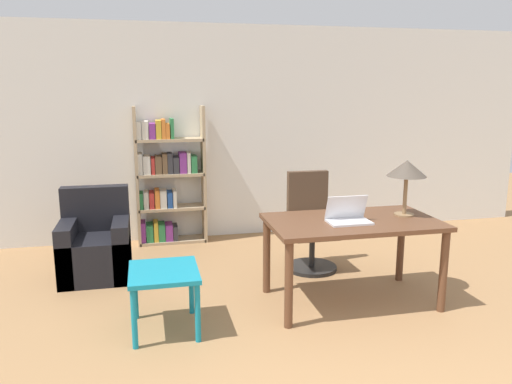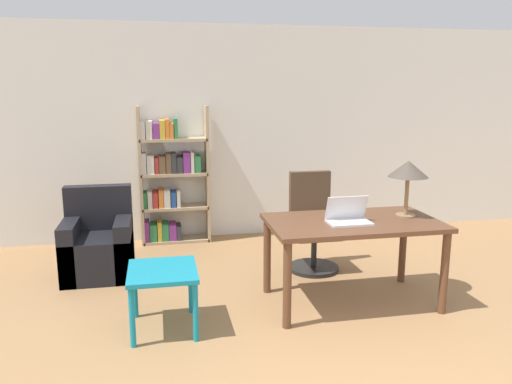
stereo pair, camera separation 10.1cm
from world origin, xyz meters
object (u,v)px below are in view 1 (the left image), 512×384
desk (352,231)px  table_lamp (407,170)px  armchair (96,248)px  bookshelf (165,181)px  laptop (348,217)px  side_table_blue (164,279)px  office_chair (310,226)px

desk → table_lamp: 0.74m
table_lamp → armchair: (-2.84, 1.11, -0.88)m
desk → armchair: (-2.31, 1.16, -0.36)m
table_lamp → bookshelf: (-2.07, 2.13, -0.40)m
laptop → bookshelf: bookshelf is taller
desk → laptop: size_ratio=4.10×
desk → side_table_blue: 1.70m
desk → table_lamp: (0.53, 0.05, 0.52)m
desk → armchair: bearing=153.3°
office_chair → armchair: office_chair is taller
laptop → office_chair: (0.00, 1.00, -0.36)m
desk → bookshelf: (-1.54, 2.19, 0.12)m
table_lamp → office_chair: 1.29m
desk → office_chair: office_chair is taller
desk → bookshelf: bearing=125.2°
office_chair → side_table_blue: size_ratio=1.78×
laptop → bookshelf: bearing=123.1°
desk → bookshelf: bookshelf is taller
desk → office_chair: bearing=94.4°
office_chair → armchair: bearing=174.1°
desk → laptop: laptop is taller
side_table_blue → desk: bearing=6.5°
table_lamp → side_table_blue: size_ratio=0.87×
side_table_blue → armchair: 1.50m
office_chair → bookshelf: (-1.47, 1.26, 0.33)m
armchair → office_chair: bearing=-5.9°
office_chair → bookshelf: bearing=139.5°
table_lamp → armchair: table_lamp is taller
laptop → office_chair: office_chair is taller
laptop → armchair: bearing=151.2°
office_chair → armchair: 2.26m
table_lamp → armchair: size_ratio=0.56×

